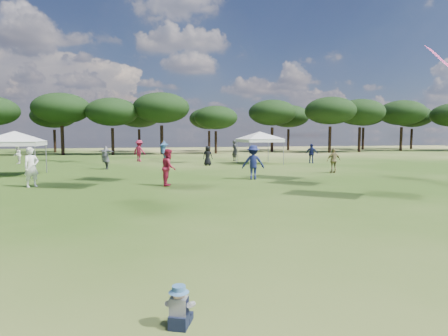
# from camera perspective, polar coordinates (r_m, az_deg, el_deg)

# --- Properties ---
(tree_line) EXTENTS (108.78, 17.63, 7.77)m
(tree_line) POSITION_cam_1_polar(r_m,az_deg,el_deg) (50.15, -10.86, 8.44)
(tree_line) COLOR black
(tree_line) RESTS_ON ground
(tent_left) EXTENTS (5.81, 5.81, 2.89)m
(tent_left) POSITION_cam_1_polar(r_m,az_deg,el_deg) (24.81, -29.29, 4.65)
(tent_left) COLOR gray
(tent_left) RESTS_ON ground
(tent_right) EXTENTS (6.23, 6.23, 2.94)m
(tent_right) POSITION_cam_1_polar(r_m,az_deg,el_deg) (30.98, 5.46, 5.30)
(tent_right) COLOR gray
(tent_right) RESTS_ON ground
(toddler) EXTENTS (0.40, 0.43, 0.53)m
(toddler) POSITION_cam_1_polar(r_m,az_deg,el_deg) (4.89, -6.80, -20.45)
(toddler) COLOR black
(toddler) RESTS_ON ground
(festival_crowd) EXTENTS (28.55, 21.58, 1.92)m
(festival_crowd) POSITION_cam_1_polar(r_m,az_deg,el_deg) (28.23, -12.89, 1.87)
(festival_crowd) COLOR navy
(festival_crowd) RESTS_ON ground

